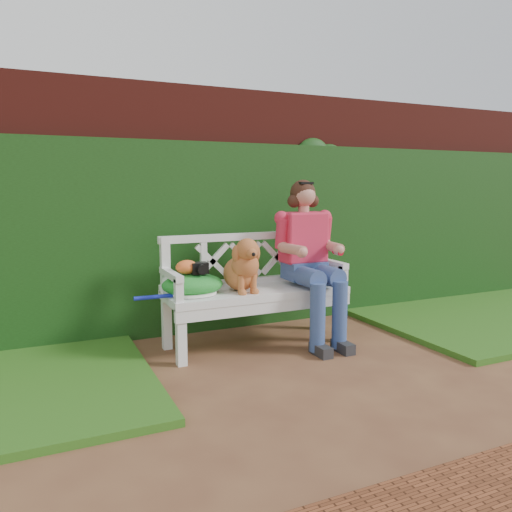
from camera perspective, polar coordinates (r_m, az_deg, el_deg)
name	(u,v)px	position (r m, az deg, el deg)	size (l,w,h in m)	color
ground	(342,387)	(3.44, 9.85, -14.58)	(60.00, 60.00, 0.00)	brown
brick_wall	(234,208)	(4.87, -2.57, 5.47)	(10.00, 0.30, 2.20)	#5B1B14
ivy_hedge	(243,236)	(4.68, -1.55, 2.31)	(10.00, 0.18, 1.70)	#194815
grass_right	(489,314)	(5.64, 25.13, -5.99)	(2.60, 2.00, 0.05)	#1C5A14
garden_bench	(256,317)	(4.16, 0.00, -6.97)	(1.58, 0.60, 0.48)	white
seated_woman	(306,263)	(4.26, 5.70, -0.83)	(0.56, 0.75, 1.33)	#D72A5F
dog	(242,264)	(3.97, -1.62, -0.90)	(0.29, 0.40, 0.44)	#A5653C
tennis_racket	(190,294)	(3.87, -7.51, -4.29)	(0.67, 0.28, 0.03)	silver
green_bag	(193,284)	(3.90, -7.26, -3.19)	(0.48, 0.37, 0.16)	green
camera_item	(199,268)	(3.87, -6.52, -1.38)	(0.13, 0.10, 0.09)	black
baseball_glove	(187,267)	(3.87, -7.93, -1.25)	(0.17, 0.13, 0.11)	orange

